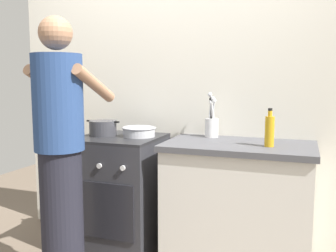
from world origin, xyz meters
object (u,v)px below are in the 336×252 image
at_px(pot, 103,128).
at_px(oil_bottle, 270,131).
at_px(mixing_bowl, 139,131).
at_px(stove_range, 121,194).
at_px(person, 60,156).
at_px(utensil_crock, 212,123).

xyz_separation_m(pot, oil_bottle, (1.24, -0.05, 0.05)).
bearing_deg(mixing_bowl, stove_range, -161.84).
height_order(mixing_bowl, oil_bottle, oil_bottle).
bearing_deg(person, mixing_bowl, 70.86).
bearing_deg(utensil_crock, stove_range, -162.40).
relative_size(mixing_bowl, person, 0.15).
bearing_deg(mixing_bowl, utensil_crock, 17.45).
bearing_deg(oil_bottle, mixing_bowl, 173.95).
height_order(stove_range, mixing_bowl, mixing_bowl).
relative_size(stove_range, oil_bottle, 3.64).
height_order(mixing_bowl, utensil_crock, utensil_crock).
xyz_separation_m(stove_range, mixing_bowl, (0.14, 0.05, 0.49)).
distance_m(stove_range, oil_bottle, 1.23).
bearing_deg(utensil_crock, mixing_bowl, -162.55).
relative_size(utensil_crock, person, 0.20).
height_order(utensil_crock, person, person).
bearing_deg(mixing_bowl, person, -109.14).
relative_size(stove_range, person, 0.53).
xyz_separation_m(stove_range, pot, (-0.14, -0.01, 0.51)).
bearing_deg(pot, oil_bottle, -2.34).
distance_m(stove_range, mixing_bowl, 0.51).
distance_m(pot, person, 0.62).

